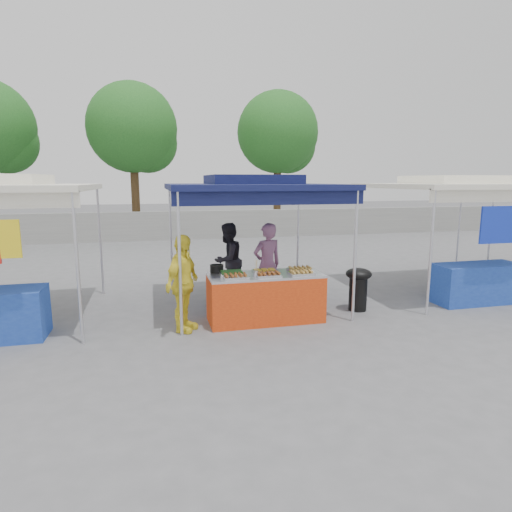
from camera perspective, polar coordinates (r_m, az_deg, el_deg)
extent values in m
plane|color=slate|center=(7.82, 1.05, -8.35)|extent=(80.00, 80.00, 0.00)
cube|color=gray|center=(18.37, -7.73, 4.12)|extent=(40.00, 0.25, 1.20)
cylinder|color=silver|center=(6.81, -10.12, -1.26)|extent=(0.05, 0.05, 2.30)
cylinder|color=silver|center=(7.60, 13.06, -0.20)|extent=(0.05, 0.05, 2.30)
cylinder|color=silver|center=(9.77, -11.27, 2.10)|extent=(0.05, 0.05, 2.30)
cylinder|color=silver|center=(10.34, 5.60, 2.68)|extent=(0.05, 0.05, 2.30)
cube|color=#121749|center=(8.39, -0.66, 9.24)|extent=(3.20, 3.20, 0.10)
cube|color=#121749|center=(8.39, -0.66, 10.13)|extent=(1.65, 1.65, 0.18)
cube|color=#121749|center=(6.94, 2.17, 7.83)|extent=(3.20, 0.04, 0.25)
cylinder|color=silver|center=(6.89, -22.66, -1.76)|extent=(0.05, 0.05, 2.30)
cylinder|color=silver|center=(9.82, -20.04, 1.73)|extent=(0.05, 0.05, 2.30)
cube|color=yellow|center=(7.01, -30.65, 1.94)|extent=(0.45, 0.04, 0.55)
cylinder|color=silver|center=(8.38, 22.26, 0.25)|extent=(0.05, 0.05, 2.30)
cylinder|color=silver|center=(10.92, 13.06, 2.86)|extent=(0.05, 0.05, 2.30)
cylinder|color=silver|center=(12.56, 25.40, 3.05)|extent=(0.05, 0.05, 2.30)
cube|color=white|center=(10.38, 24.62, 8.50)|extent=(3.20, 3.20, 0.10)
cube|color=white|center=(10.38, 24.68, 9.21)|extent=(1.65, 1.65, 0.18)
cube|color=white|center=(9.25, 30.32, 7.03)|extent=(3.20, 0.04, 0.25)
cube|color=#2348B7|center=(9.83, 27.38, -3.24)|extent=(1.80, 0.70, 0.80)
cube|color=#1631C5|center=(9.27, 30.10, 3.63)|extent=(1.00, 0.04, 0.70)
cylinder|color=silver|center=(13.21, 28.78, 3.08)|extent=(0.05, 0.05, 2.30)
sphere|color=#276923|center=(21.23, -30.45, 12.97)|extent=(2.62, 2.62, 2.62)
cylinder|color=#49331C|center=(20.06, -15.81, 8.69)|extent=(0.36, 0.36, 4.25)
sphere|color=#276923|center=(20.19, -16.18, 16.11)|extent=(3.88, 3.88, 3.88)
sphere|color=#276923|center=(20.32, -14.33, 14.43)|extent=(2.67, 2.67, 2.67)
cylinder|color=#49331C|center=(21.30, 2.85, 9.13)|extent=(0.36, 0.36, 4.26)
sphere|color=#276923|center=(21.42, 2.91, 16.15)|extent=(3.90, 3.90, 3.90)
sphere|color=#276923|center=(21.73, 4.31, 14.43)|extent=(2.68, 2.68, 2.68)
cube|color=red|center=(7.61, 1.26, -5.69)|extent=(2.00, 0.80, 0.81)
cube|color=silver|center=(7.50, 1.27, -2.56)|extent=(2.00, 0.80, 0.04)
cube|color=white|center=(7.14, -2.71, -2.85)|extent=(0.42, 0.30, 0.05)
cube|color=brown|center=(7.13, -2.71, -2.56)|extent=(0.35, 0.25, 0.02)
cube|color=white|center=(7.27, 1.62, -2.60)|extent=(0.42, 0.30, 0.05)
cube|color=brown|center=(7.27, 1.62, -2.32)|extent=(0.35, 0.25, 0.02)
cube|color=white|center=(7.44, 6.05, -2.37)|extent=(0.42, 0.30, 0.05)
cube|color=gold|center=(7.43, 6.05, -2.09)|extent=(0.35, 0.25, 0.02)
cube|color=white|center=(7.42, -3.26, -2.36)|extent=(0.42, 0.30, 0.05)
cube|color=#276221|center=(7.41, -3.26, -2.09)|extent=(0.35, 0.25, 0.02)
cube|color=white|center=(7.60, 1.15, -2.06)|extent=(0.42, 0.30, 0.05)
cube|color=yellow|center=(7.59, 1.15, -1.78)|extent=(0.35, 0.25, 0.02)
cube|color=white|center=(7.74, 5.90, -1.88)|extent=(0.42, 0.30, 0.05)
cube|color=gold|center=(7.73, 5.90, -1.61)|extent=(0.35, 0.25, 0.02)
cylinder|color=black|center=(7.64, -5.25, -1.69)|extent=(0.24, 0.24, 0.14)
cylinder|color=silver|center=(7.26, -0.02, -2.40)|extent=(0.08, 0.08, 0.10)
cylinder|color=black|center=(8.46, 13.43, -4.86)|extent=(0.34, 0.34, 0.66)
ellipsoid|color=black|center=(8.37, 13.54, -2.30)|extent=(0.49, 0.49, 0.22)
cube|color=#1631B7|center=(8.22, -3.35, -6.22)|extent=(0.56, 0.39, 0.33)
cube|color=#1631B7|center=(8.27, 2.74, -6.16)|extent=(0.53, 0.37, 0.32)
cube|color=#1631B7|center=(8.19, 2.75, -4.07)|extent=(0.51, 0.35, 0.30)
imported|color=#9A628A|center=(8.41, 1.50, -1.19)|extent=(0.68, 0.54, 1.66)
imported|color=black|center=(9.11, -3.78, -0.56)|extent=(0.98, 0.97, 1.59)
imported|color=yellow|center=(7.10, -9.74, -3.64)|extent=(0.84, 1.01, 1.61)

